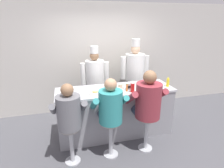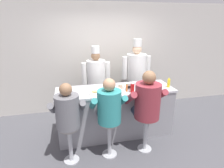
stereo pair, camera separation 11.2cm
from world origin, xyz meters
The scene contains 17 objects.
ground_plane centered at (0.00, 0.00, 0.00)m, with size 20.00×20.00×0.00m, color #4C4C51.
wall_back centered at (0.00, 1.70, 1.35)m, with size 10.00×0.06×2.70m.
diner_counter centered at (0.00, 0.37, 0.50)m, with size 2.31×0.73×0.99m.
ketchup_bottle_red centered at (0.27, 0.13, 1.10)m, with size 0.07×0.07×0.23m.
mustard_bottle_yellow centered at (1.07, 0.23, 1.09)m, with size 0.06×0.06×0.21m.
hot_sauce_bottle_orange centered at (0.18, 0.18, 1.07)m, with size 0.03×0.03×0.15m.
water_pitcher_clear centered at (0.79, 0.42, 1.11)m, with size 0.14×0.12×0.23m.
breakfast_plate centered at (-0.42, 0.23, 1.01)m, with size 0.26×0.26×0.05m.
cereal_bowl centered at (-1.01, 0.32, 1.02)m, with size 0.17×0.17×0.05m.
coffee_mug_white centered at (-0.01, 0.16, 1.04)m, with size 0.13×0.09×0.10m.
coffee_mug_tan centered at (0.10, 0.34, 1.04)m, with size 0.13×0.08×0.10m.
napkin_dispenser_chrome centered at (0.25, 0.26, 1.06)m, with size 0.13×0.08×0.14m.
diner_seated_grey centered at (-0.93, -0.26, 0.89)m, with size 0.57×0.57×1.40m.
diner_seated_teal centered at (-0.26, -0.25, 0.90)m, with size 0.59×0.59×1.42m.
diner_seated_maroon centered at (0.40, -0.25, 0.94)m, with size 0.66×0.65×1.51m.
cook_in_whites_near centered at (-0.25, 1.24, 0.95)m, with size 0.67×0.43×1.73m.
cook_in_whites_far centered at (0.74, 1.23, 1.03)m, with size 0.73×0.47×1.87m.
Camera 2 is at (-0.84, -2.98, 2.28)m, focal length 30.00 mm.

